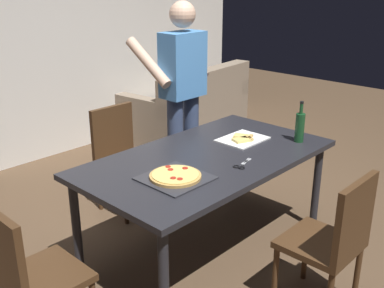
% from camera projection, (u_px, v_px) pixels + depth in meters
% --- Properties ---
extents(ground_plane, '(12.00, 12.00, 0.00)m').
position_uv_depth(ground_plane, '(206.00, 248.00, 3.49)').
color(ground_plane, brown).
extents(back_wall, '(6.40, 0.10, 2.80)m').
position_uv_depth(back_wall, '(17.00, 32.00, 4.68)').
color(back_wall, silver).
rests_on(back_wall, ground_plane).
extents(dining_table, '(1.83, 1.01, 0.75)m').
position_uv_depth(dining_table, '(207.00, 164.00, 3.26)').
color(dining_table, '#232328').
rests_on(dining_table, ground_plane).
extents(chair_near_camera, '(0.42, 0.42, 0.90)m').
position_uv_depth(chair_near_camera, '(334.00, 237.00, 2.68)').
color(chair_near_camera, '#472D19').
rests_on(chair_near_camera, ground_plane).
extents(chair_far_side, '(0.42, 0.42, 0.90)m').
position_uv_depth(chair_far_side, '(121.00, 152.00, 3.95)').
color(chair_far_side, '#472D19').
rests_on(chair_far_side, ground_plane).
extents(chair_left_end, '(0.42, 0.42, 0.90)m').
position_uv_depth(chair_left_end, '(26.00, 272.00, 2.36)').
color(chair_left_end, '#472D19').
rests_on(chair_left_end, ground_plane).
extents(couch, '(1.78, 1.03, 0.85)m').
position_uv_depth(couch, '(190.00, 109.00, 5.97)').
color(couch, gray).
rests_on(couch, ground_plane).
extents(person_serving_pizza, '(0.55, 0.54, 1.75)m').
position_uv_depth(person_serving_pizza, '(182.00, 90.00, 4.00)').
color(person_serving_pizza, '#38476B').
rests_on(person_serving_pizza, ground_plane).
extents(pepperoni_pizza_on_tray, '(0.38, 0.38, 0.04)m').
position_uv_depth(pepperoni_pizza_on_tray, '(175.00, 177.00, 2.86)').
color(pepperoni_pizza_on_tray, '#2D2D33').
rests_on(pepperoni_pizza_on_tray, dining_table).
extents(pizza_slices_on_towel, '(0.36, 0.28, 0.03)m').
position_uv_depth(pizza_slices_on_towel, '(243.00, 139.00, 3.54)').
color(pizza_slices_on_towel, white).
rests_on(pizza_slices_on_towel, dining_table).
extents(wine_bottle, '(0.07, 0.07, 0.32)m').
position_uv_depth(wine_bottle, '(300.00, 127.00, 3.47)').
color(wine_bottle, '#194723').
rests_on(wine_bottle, dining_table).
extents(kitchen_scissors, '(0.20, 0.09, 0.01)m').
position_uv_depth(kitchen_scissors, '(242.00, 165.00, 3.06)').
color(kitchen_scissors, silver).
rests_on(kitchen_scissors, dining_table).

